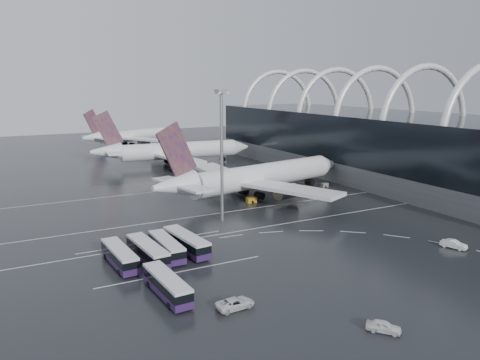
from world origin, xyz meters
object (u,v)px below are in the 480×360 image
airliner_main (255,177)px  gse_cart_belly_b (263,184)px  gse_cart_belly_d (325,185)px  gse_cart_belly_e (253,184)px  bus_row_near_b (147,251)px  gse_cart_belly_a (279,192)px  van_curve_a (235,303)px  bus_row_near_d (186,242)px  van_curve_b (384,326)px  airliner_gate_b (171,151)px  gse_cart_belly_c (251,200)px  floodlight_mast (222,140)px  bus_row_near_c (166,247)px  bus_row_far_a (167,285)px  van_curve_c (454,244)px  airliner_gate_c (130,136)px  bus_row_near_a (120,256)px

airliner_main → gse_cart_belly_b: 14.82m
gse_cart_belly_d → gse_cart_belly_e: gse_cart_belly_e is taller
bus_row_near_b → gse_cart_belly_a: 55.62m
van_curve_a → gse_cart_belly_a: bearing=-40.2°
bus_row_near_d → van_curve_b: bearing=-169.5°
airliner_gate_b → van_curve_a: size_ratio=10.97×
gse_cart_belly_c → gse_cart_belly_a: bearing=22.5°
floodlight_mast → gse_cart_belly_b: floodlight_mast is taller
bus_row_near_c → gse_cart_belly_a: 52.01m
bus_row_far_a → gse_cart_belly_c: size_ratio=5.01×
gse_cart_belly_c → van_curve_c: bearing=-70.5°
bus_row_near_b → gse_cart_belly_b: size_ratio=6.84×
bus_row_near_d → bus_row_far_a: bearing=143.7°
van_curve_c → floodlight_mast: size_ratio=0.16×
gse_cart_belly_b → bus_row_near_b: bearing=-138.7°
airliner_gate_b → bus_row_near_b: (-35.70, -87.21, -3.36)m
bus_row_near_c → van_curve_b: (14.74, -36.68, -0.94)m
airliner_gate_c → van_curve_c: (14.79, -167.40, -3.82)m
bus_row_near_a → bus_row_near_c: bus_row_near_a is taller
gse_cart_belly_e → bus_row_far_a: bearing=-129.1°
van_curve_c → floodlight_mast: 49.25m
airliner_gate_c → van_curve_c: airliner_gate_c is taller
airliner_main → bus_row_near_b: 49.42m
gse_cart_belly_d → van_curve_b: bearing=-123.0°
airliner_gate_b → gse_cart_belly_c: airliner_gate_b is taller
airliner_gate_c → bus_row_near_a: airliner_gate_c is taller
bus_row_far_a → van_curve_c: bus_row_far_a is taller
van_curve_a → gse_cart_belly_d: van_curve_a is taller
bus_row_near_c → floodlight_mast: bearing=-51.1°
van_curve_a → gse_cart_belly_d: bearing=-49.1°
bus_row_near_a → van_curve_a: bearing=-159.2°
airliner_gate_c → airliner_gate_b: bearing=-111.3°
gse_cart_belly_b → gse_cart_belly_d: 17.88m
airliner_gate_c → gse_cart_belly_b: (10.95, -105.77, -4.05)m
floodlight_mast → bus_row_near_c: bearing=-141.0°
airliner_gate_c → bus_row_near_c: bearing=-123.2°
van_curve_a → gse_cart_belly_e: bearing=-33.8°
bus_row_near_a → van_curve_b: 42.80m
bus_row_near_d → floodlight_mast: size_ratio=0.47×
bus_row_far_a → gse_cart_belly_d: bearing=-57.2°
bus_row_near_b → gse_cart_belly_e: (44.55, 42.71, -1.17)m
van_curve_c → gse_cart_belly_b: bearing=73.7°
airliner_gate_b → floodlight_mast: floodlight_mast is taller
gse_cart_belly_a → gse_cart_belly_b: 10.79m
gse_cart_belly_a → bus_row_near_b: bearing=-146.2°
gse_cart_belly_a → airliner_gate_b: bearing=100.6°
van_curve_c → gse_cart_belly_d: size_ratio=2.35×
airliner_gate_b → gse_cart_belly_a: 57.40m
bus_row_near_c → floodlight_mast: (17.73, 14.36, 16.11)m
airliner_gate_b → van_curve_a: 113.35m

